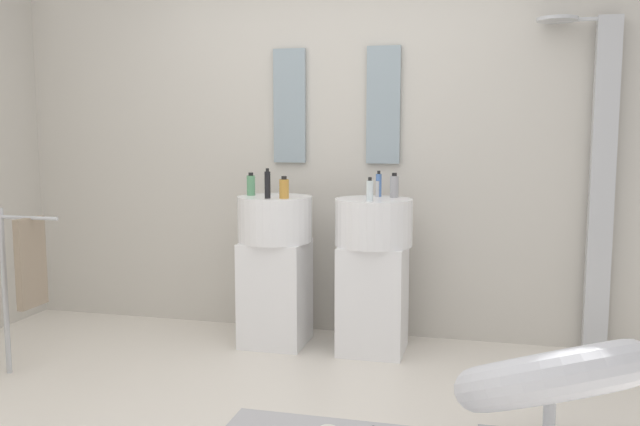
{
  "coord_description": "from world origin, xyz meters",
  "views": [
    {
      "loc": [
        1.0,
        -2.84,
        1.37
      ],
      "look_at": [
        0.15,
        0.55,
        0.95
      ],
      "focal_mm": 37.95,
      "sensor_mm": 36.0,
      "label": 1
    }
  ],
  "objects_px": {
    "towel_rack": "(27,266)",
    "shower_column": "(599,180)",
    "soap_bottle_green": "(251,185)",
    "soap_bottle_black": "(268,185)",
    "soap_bottle_clear": "(370,190)",
    "soap_bottle_amber": "(284,188)",
    "soap_bottle_grey": "(394,186)",
    "lounge_chair": "(551,388)",
    "soap_bottle_blue": "(379,185)",
    "pedestal_sink_right": "(373,270)",
    "pedestal_sink_left": "(275,265)"
  },
  "relations": [
    {
      "from": "towel_rack",
      "to": "soap_bottle_green",
      "type": "xyz_separation_m",
      "value": [
        1.0,
        0.91,
        0.4
      ]
    },
    {
      "from": "lounge_chair",
      "to": "soap_bottle_blue",
      "type": "height_order",
      "value": "soap_bottle_blue"
    },
    {
      "from": "lounge_chair",
      "to": "soap_bottle_green",
      "type": "height_order",
      "value": "soap_bottle_green"
    },
    {
      "from": "towel_rack",
      "to": "soap_bottle_black",
      "type": "relative_size",
      "value": 5.12
    },
    {
      "from": "lounge_chair",
      "to": "soap_bottle_green",
      "type": "distance_m",
      "value": 2.31
    },
    {
      "from": "lounge_chair",
      "to": "towel_rack",
      "type": "xyz_separation_m",
      "value": [
        -2.75,
        0.44,
        0.28
      ]
    },
    {
      "from": "shower_column",
      "to": "soap_bottle_green",
      "type": "relative_size",
      "value": 13.88
    },
    {
      "from": "pedestal_sink_left",
      "to": "soap_bottle_green",
      "type": "distance_m",
      "value": 0.54
    },
    {
      "from": "towel_rack",
      "to": "soap_bottle_clear",
      "type": "bearing_deg",
      "value": 22.32
    },
    {
      "from": "towel_rack",
      "to": "soap_bottle_green",
      "type": "distance_m",
      "value": 1.41
    },
    {
      "from": "pedestal_sink_right",
      "to": "lounge_chair",
      "type": "bearing_deg",
      "value": -54.55
    },
    {
      "from": "soap_bottle_clear",
      "to": "soap_bottle_black",
      "type": "bearing_deg",
      "value": 179.13
    },
    {
      "from": "shower_column",
      "to": "soap_bottle_blue",
      "type": "bearing_deg",
      "value": -173.7
    },
    {
      "from": "soap_bottle_green",
      "to": "soap_bottle_black",
      "type": "relative_size",
      "value": 0.8
    },
    {
      "from": "towel_rack",
      "to": "soap_bottle_amber",
      "type": "distance_m",
      "value": 1.53
    },
    {
      "from": "pedestal_sink_right",
      "to": "soap_bottle_green",
      "type": "bearing_deg",
      "value": 178.53
    },
    {
      "from": "soap_bottle_black",
      "to": "soap_bottle_grey",
      "type": "bearing_deg",
      "value": 18.36
    },
    {
      "from": "soap_bottle_amber",
      "to": "soap_bottle_grey",
      "type": "distance_m",
      "value": 0.69
    },
    {
      "from": "soap_bottle_black",
      "to": "shower_column",
      "type": "bearing_deg",
      "value": 12.41
    },
    {
      "from": "lounge_chair",
      "to": "soap_bottle_blue",
      "type": "xyz_separation_m",
      "value": [
        -0.94,
        1.47,
        0.69
      ]
    },
    {
      "from": "soap_bottle_amber",
      "to": "soap_bottle_blue",
      "type": "height_order",
      "value": "soap_bottle_blue"
    },
    {
      "from": "shower_column",
      "to": "soap_bottle_clear",
      "type": "distance_m",
      "value": 1.4
    },
    {
      "from": "pedestal_sink_right",
      "to": "soap_bottle_black",
      "type": "distance_m",
      "value": 0.84
    },
    {
      "from": "lounge_chair",
      "to": "soap_bottle_grey",
      "type": "relative_size",
      "value": 7.13
    },
    {
      "from": "pedestal_sink_left",
      "to": "towel_rack",
      "type": "relative_size",
      "value": 1.12
    },
    {
      "from": "pedestal_sink_left",
      "to": "soap_bottle_blue",
      "type": "relative_size",
      "value": 6.52
    },
    {
      "from": "soap_bottle_blue",
      "to": "towel_rack",
      "type": "bearing_deg",
      "value": -150.17
    },
    {
      "from": "shower_column",
      "to": "soap_bottle_clear",
      "type": "relative_size",
      "value": 14.44
    },
    {
      "from": "soap_bottle_black",
      "to": "soap_bottle_amber",
      "type": "bearing_deg",
      "value": 16.87
    },
    {
      "from": "soap_bottle_clear",
      "to": "soap_bottle_black",
      "type": "height_order",
      "value": "soap_bottle_black"
    },
    {
      "from": "soap_bottle_clear",
      "to": "soap_bottle_blue",
      "type": "relative_size",
      "value": 0.87
    },
    {
      "from": "pedestal_sink_left",
      "to": "soap_bottle_grey",
      "type": "distance_m",
      "value": 0.91
    },
    {
      "from": "soap_bottle_amber",
      "to": "soap_bottle_black",
      "type": "distance_m",
      "value": 0.1
    },
    {
      "from": "pedestal_sink_right",
      "to": "soap_bottle_blue",
      "type": "bearing_deg",
      "value": 87.84
    },
    {
      "from": "soap_bottle_clear",
      "to": "towel_rack",
      "type": "bearing_deg",
      "value": -157.68
    },
    {
      "from": "soap_bottle_green",
      "to": "towel_rack",
      "type": "bearing_deg",
      "value": -137.54
    },
    {
      "from": "towel_rack",
      "to": "soap_bottle_blue",
      "type": "relative_size",
      "value": 5.83
    },
    {
      "from": "soap_bottle_black",
      "to": "soap_bottle_green",
      "type": "bearing_deg",
      "value": 135.68
    },
    {
      "from": "shower_column",
      "to": "soap_bottle_grey",
      "type": "relative_size",
      "value": 13.3
    },
    {
      "from": "shower_column",
      "to": "soap_bottle_green",
      "type": "distance_m",
      "value": 2.15
    },
    {
      "from": "pedestal_sink_right",
      "to": "shower_column",
      "type": "relative_size",
      "value": 0.52
    },
    {
      "from": "soap_bottle_green",
      "to": "soap_bottle_grey",
      "type": "xyz_separation_m",
      "value": [
        0.91,
        0.09,
        0.0
      ]
    },
    {
      "from": "pedestal_sink_right",
      "to": "soap_bottle_clear",
      "type": "relative_size",
      "value": 7.48
    },
    {
      "from": "towel_rack",
      "to": "lounge_chair",
      "type": "bearing_deg",
      "value": -9.02
    },
    {
      "from": "towel_rack",
      "to": "shower_column",
      "type": "bearing_deg",
      "value": 20.68
    },
    {
      "from": "soap_bottle_clear",
      "to": "soap_bottle_green",
      "type": "relative_size",
      "value": 0.96
    },
    {
      "from": "soap_bottle_grey",
      "to": "soap_bottle_blue",
      "type": "bearing_deg",
      "value": 159.66
    },
    {
      "from": "towel_rack",
      "to": "soap_bottle_black",
      "type": "bearing_deg",
      "value": 32.78
    },
    {
      "from": "soap_bottle_blue",
      "to": "shower_column",
      "type": "bearing_deg",
      "value": 6.3
    },
    {
      "from": "soap_bottle_clear",
      "to": "lounge_chair",
      "type": "bearing_deg",
      "value": -51.21
    }
  ]
}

